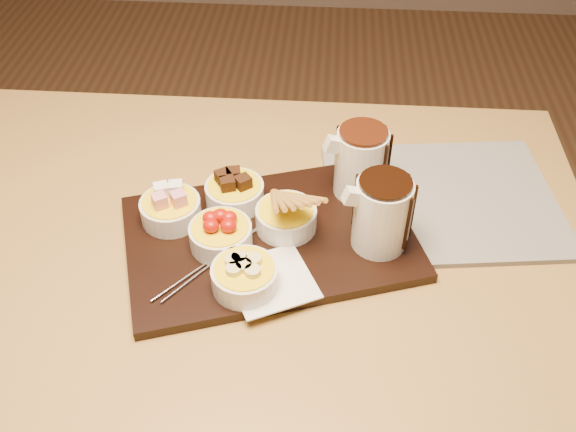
# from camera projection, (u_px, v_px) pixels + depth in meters

# --- Properties ---
(dining_table) EXTENTS (1.20, 0.80, 0.75)m
(dining_table) POSITION_uv_depth(u_px,v_px,m) (241.00, 268.00, 1.15)
(dining_table) COLOR #A07A3B
(dining_table) RESTS_ON ground
(serving_board) EXTENTS (0.53, 0.43, 0.02)m
(serving_board) POSITION_uv_depth(u_px,v_px,m) (270.00, 238.00, 1.05)
(serving_board) COLOR black
(serving_board) RESTS_ON dining_table
(napkin) EXTENTS (0.16, 0.16, 0.00)m
(napkin) POSITION_uv_depth(u_px,v_px,m) (271.00, 280.00, 0.97)
(napkin) COLOR white
(napkin) RESTS_ON serving_board
(bowl_marshmallows) EXTENTS (0.10, 0.10, 0.04)m
(bowl_marshmallows) POSITION_uv_depth(u_px,v_px,m) (171.00, 210.00, 1.06)
(bowl_marshmallows) COLOR silver
(bowl_marshmallows) RESTS_ON serving_board
(bowl_cake) EXTENTS (0.10, 0.10, 0.04)m
(bowl_cake) POSITION_uv_depth(u_px,v_px,m) (235.00, 194.00, 1.09)
(bowl_cake) COLOR silver
(bowl_cake) RESTS_ON serving_board
(bowl_strawberries) EXTENTS (0.10, 0.10, 0.04)m
(bowl_strawberries) POSITION_uv_depth(u_px,v_px,m) (221.00, 236.00, 1.01)
(bowl_strawberries) COLOR silver
(bowl_strawberries) RESTS_ON serving_board
(bowl_biscotti) EXTENTS (0.10, 0.10, 0.04)m
(bowl_biscotti) POSITION_uv_depth(u_px,v_px,m) (286.00, 218.00, 1.04)
(bowl_biscotti) COLOR silver
(bowl_biscotti) RESTS_ON serving_board
(bowl_bananas) EXTENTS (0.10, 0.10, 0.04)m
(bowl_bananas) POSITION_uv_depth(u_px,v_px,m) (245.00, 277.00, 0.95)
(bowl_bananas) COLOR silver
(bowl_bananas) RESTS_ON serving_board
(pitcher_dark_chocolate) EXTENTS (0.11, 0.11, 0.12)m
(pitcher_dark_chocolate) POSITION_uv_depth(u_px,v_px,m) (382.00, 214.00, 0.99)
(pitcher_dark_chocolate) COLOR silver
(pitcher_dark_chocolate) RESTS_ON serving_board
(pitcher_milk_chocolate) EXTENTS (0.11, 0.11, 0.12)m
(pitcher_milk_chocolate) POSITION_uv_depth(u_px,v_px,m) (361.00, 163.00, 1.08)
(pitcher_milk_chocolate) COLOR silver
(pitcher_milk_chocolate) RESTS_ON serving_board
(fondue_skewers) EXTENTS (0.22, 0.19, 0.01)m
(fondue_skewers) POSITION_uv_depth(u_px,v_px,m) (218.00, 255.00, 1.00)
(fondue_skewers) COLOR silver
(fondue_skewers) RESTS_ON serving_board
(newspaper) EXTENTS (0.43, 0.36, 0.01)m
(newspaper) POSITION_uv_depth(u_px,v_px,m) (442.00, 200.00, 1.13)
(newspaper) COLOR beige
(newspaper) RESTS_ON dining_table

